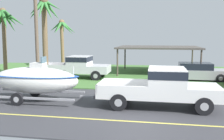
# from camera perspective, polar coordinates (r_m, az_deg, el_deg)

# --- Properties ---
(ground) EXTENTS (36.00, 22.00, 0.11)m
(ground) POSITION_cam_1_polar(r_m,az_deg,el_deg) (20.36, 7.73, -2.18)
(ground) COLOR #38383D
(pickup_truck_towing) EXTENTS (5.98, 2.14, 1.93)m
(pickup_truck_towing) POSITION_cam_1_polar(r_m,az_deg,el_deg) (12.45, 12.08, -3.50)
(pickup_truck_towing) COLOR silver
(pickup_truck_towing) RESTS_ON ground
(boat_on_trailer) EXTENTS (6.04, 2.13, 2.39)m
(boat_on_trailer) POSITION_cam_1_polar(r_m,az_deg,el_deg) (13.96, -17.10, -2.15)
(boat_on_trailer) COLOR gray
(boat_on_trailer) RESTS_ON ground
(parked_pickup_background) EXTENTS (5.89, 2.02, 1.84)m
(parked_pickup_background) POSITION_cam_1_polar(r_m,az_deg,el_deg) (20.73, -7.40, 0.90)
(parked_pickup_background) COLOR silver
(parked_pickup_background) RESTS_ON ground
(parked_sedan_far) EXTENTS (4.37, 1.85, 1.38)m
(parked_sedan_far) POSITION_cam_1_polar(r_m,az_deg,el_deg) (20.81, 18.68, -0.41)
(parked_sedan_far) COLOR #99999E
(parked_sedan_far) RESTS_ON ground
(carport_awning) EXTENTS (7.32, 5.67, 2.49)m
(carport_awning) POSITION_cam_1_polar(r_m,az_deg,el_deg) (23.76, 10.40, 4.97)
(carport_awning) COLOR #4C4238
(carport_awning) RESTS_ON ground
(palm_tree_near_left) EXTENTS (3.55, 3.02, 5.59)m
(palm_tree_near_left) POSITION_cam_1_polar(r_m,az_deg,el_deg) (21.14, -23.15, 9.51)
(palm_tree_near_left) COLOR brown
(palm_tree_near_left) RESTS_ON ground
(palm_tree_near_right) EXTENTS (3.17, 3.17, 5.26)m
(palm_tree_near_right) POSITION_cam_1_polar(r_m,az_deg,el_deg) (28.36, -11.14, 8.52)
(palm_tree_near_right) COLOR brown
(palm_tree_near_right) RESTS_ON ground
(palm_tree_far_left) EXTENTS (3.32, 3.15, 6.62)m
(palm_tree_far_left) POSITION_cam_1_polar(r_m,az_deg,el_deg) (21.48, -15.10, 11.37)
(palm_tree_far_left) COLOR brown
(palm_tree_far_left) RESTS_ON ground
(utility_pole) EXTENTS (0.24, 1.80, 8.03)m
(utility_pole) POSITION_cam_1_polar(r_m,az_deg,el_deg) (18.02, -16.73, 9.64)
(utility_pole) COLOR brown
(utility_pole) RESTS_ON ground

